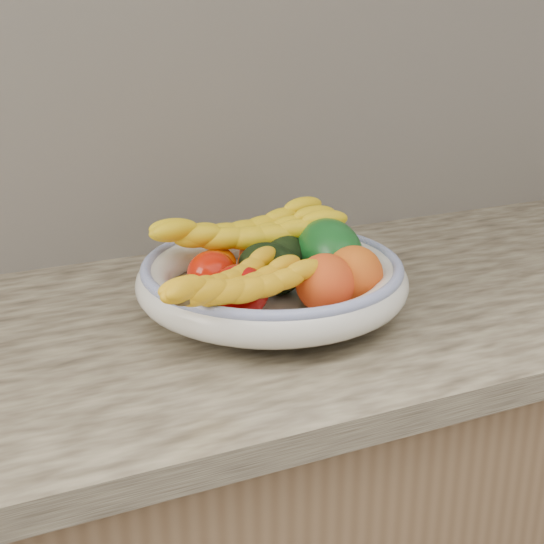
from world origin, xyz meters
The scene contains 14 objects.
kitchen_counter centered at (0.00, 1.69, 0.46)m, with size 2.44×0.66×1.40m.
fruit_bowl centered at (0.00, 1.66, 0.95)m, with size 0.39×0.39×0.08m.
clementine_back_left centered at (-0.05, 1.74, 0.95)m, with size 0.05×0.05×0.05m, color #FF6905.
clementine_back_right centered at (0.02, 1.76, 0.95)m, with size 0.05×0.05×0.05m, color #FF5305.
clementine_back_mid centered at (0.00, 1.72, 0.95)m, with size 0.06×0.06×0.05m, color #E64D04.
tomato_left centered at (-0.08, 1.69, 0.96)m, with size 0.07×0.07×0.06m, color red.
tomato_near_left centered at (-0.07, 1.61, 0.96)m, with size 0.08×0.08×0.07m, color #AE0706.
avocado_center centered at (0.00, 1.66, 0.96)m, with size 0.07×0.11×0.07m, color black.
avocado_right centered at (0.04, 1.71, 0.96)m, with size 0.07×0.10×0.07m, color black.
green_mango centered at (0.10, 1.67, 0.98)m, with size 0.09×0.13×0.10m, color #0D4917.
peach_front centered at (0.04, 1.58, 0.97)m, with size 0.08×0.08×0.08m, color orange.
peach_right centered at (0.09, 1.59, 0.97)m, with size 0.08×0.08×0.08m, color orange.
banana_bunch_back centered at (-0.01, 1.74, 0.99)m, with size 0.31×0.11×0.09m, color yellow, non-canonical shape.
banana_bunch_front centered at (-0.09, 1.57, 0.98)m, with size 0.26×0.11×0.07m, color yellow, non-canonical shape.
Camera 1 is at (-0.41, 0.73, 1.34)m, focal length 50.00 mm.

